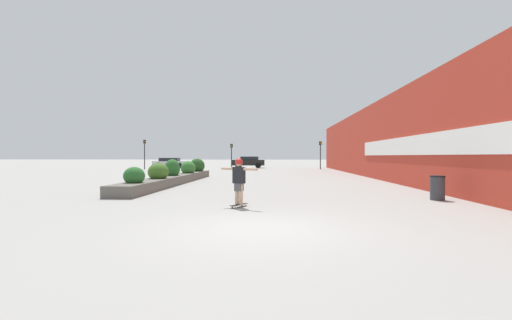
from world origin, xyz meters
TOP-DOWN VIEW (x-y plane):
  - ground_plane at (0.00, 0.00)m, footprint 300.00×300.00m
  - building_wall_right at (7.54, 18.85)m, footprint 0.67×44.17m
  - planter_box at (-5.67, 12.41)m, footprint 1.22×14.51m
  - skateboard at (-0.84, 3.14)m, footprint 0.53×0.76m
  - skateboarder at (-0.84, 3.14)m, footprint 1.24×0.73m
  - trash_bin at (6.24, 5.34)m, footprint 0.52×0.52m
  - car_leftmost at (14.73, 39.09)m, footprint 4.58×2.05m
  - car_center_left at (-14.58, 39.40)m, footprint 4.77×1.85m
  - car_center_right at (-3.55, 38.88)m, footprint 4.35×1.89m
  - traffic_light_left at (-5.22, 33.74)m, footprint 0.28×0.30m
  - traffic_light_right at (5.56, 34.20)m, footprint 0.28×0.30m
  - traffic_light_far_left at (-16.07, 33.75)m, footprint 0.28×0.30m

SIDE VIEW (x-z plane):
  - ground_plane at x=0.00m, z-range 0.00..0.00m
  - skateboard at x=-0.84m, z-range 0.02..0.11m
  - trash_bin at x=6.24m, z-range 0.00..0.90m
  - planter_box at x=-5.67m, z-range -0.26..1.18m
  - car_center_left at x=-14.58m, z-range 0.06..1.42m
  - car_leftmost at x=14.73m, z-range 0.05..1.49m
  - car_center_right at x=-3.55m, z-range 0.06..1.61m
  - skateboarder at x=-0.84m, z-range 0.24..1.70m
  - traffic_light_left at x=-5.22m, z-range 0.59..3.69m
  - traffic_light_right at x=5.56m, z-range 0.62..4.03m
  - traffic_light_far_left at x=-16.07m, z-range 0.65..4.28m
  - building_wall_right at x=7.54m, z-range -0.01..5.43m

